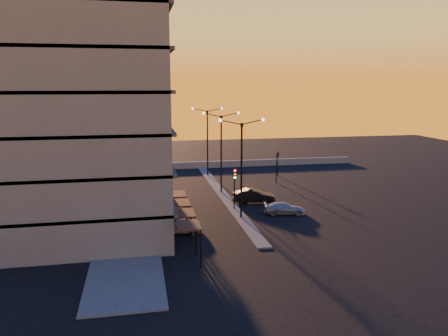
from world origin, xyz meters
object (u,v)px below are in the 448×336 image
at_px(car_hatchback, 175,224).
at_px(car_wagon, 284,208).
at_px(traffic_light_main, 235,182).
at_px(streetlamp_mid, 221,146).
at_px(car_sedan, 254,196).

bearing_deg(car_hatchback, car_wagon, -64.32).
relative_size(car_hatchback, car_wagon, 1.16).
xyz_separation_m(traffic_light_main, car_wagon, (4.50, -2.29, -2.31)).
distance_m(streetlamp_mid, car_wagon, 11.58).
height_order(streetlamp_mid, car_hatchback, streetlamp_mid).
relative_size(streetlamp_mid, traffic_light_main, 2.24).
height_order(car_hatchback, car_wagon, car_hatchback).
bearing_deg(car_hatchback, traffic_light_main, -40.29).
distance_m(traffic_light_main, car_hatchback, 8.96).
xyz_separation_m(streetlamp_mid, car_sedan, (2.67, -4.76, -4.85)).
xyz_separation_m(streetlamp_mid, car_wagon, (4.50, -9.42, -5.01)).
height_order(streetlamp_mid, car_wagon, streetlamp_mid).
xyz_separation_m(traffic_light_main, car_sedan, (2.67, 2.37, -2.14)).
bearing_deg(car_sedan, streetlamp_mid, 43.74).
relative_size(traffic_light_main, car_wagon, 1.06).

